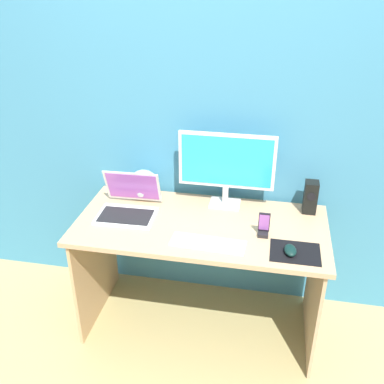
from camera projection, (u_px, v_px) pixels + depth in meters
name	position (u px, v px, depth m)	size (l,w,h in m)	color
ground_plane	(200.00, 321.00, 2.79)	(8.00, 8.00, 0.00)	tan
wall_back	(213.00, 113.00, 2.55)	(6.00, 0.04, 2.50)	teal
desk	(201.00, 246.00, 2.52)	(1.40, 0.67, 0.74)	tan
monitor	(226.00, 165.00, 2.52)	(0.56, 0.14, 0.45)	silver
speaker_right	(310.00, 197.00, 2.52)	(0.08, 0.09, 0.19)	black
laptop	(129.00, 206.00, 2.53)	(0.34, 0.32, 0.23)	silver
fishbowl	(144.00, 184.00, 2.68)	(0.18, 0.18, 0.18)	silver
keyboard_external	(208.00, 243.00, 2.27)	(0.39, 0.12, 0.01)	white
mousepad	(295.00, 252.00, 2.20)	(0.25, 0.20, 0.00)	black
mouse	(290.00, 250.00, 2.19)	(0.06, 0.10, 0.04)	black
phone_in_dock	(264.00, 228.00, 2.32)	(0.06, 0.05, 0.14)	black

